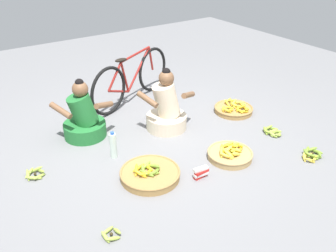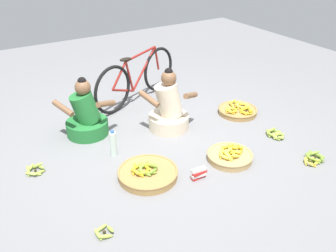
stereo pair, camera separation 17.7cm
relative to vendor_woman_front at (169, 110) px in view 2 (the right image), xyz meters
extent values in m
plane|color=slate|center=(-0.31, -0.30, -0.26)|extent=(10.00, 10.00, 0.00)
cylinder|color=beige|center=(0.00, 0.00, -0.17)|extent=(0.52, 0.52, 0.18)
cylinder|color=beige|center=(0.00, 0.00, 0.13)|extent=(0.44, 0.38, 0.47)
sphere|color=brown|center=(0.00, 0.00, 0.43)|extent=(0.19, 0.19, 0.19)
sphere|color=black|center=(0.00, 0.00, 0.50)|extent=(0.10, 0.10, 0.10)
cylinder|color=brown|center=(-0.27, 0.00, 0.21)|extent=(0.16, 0.31, 0.16)
cylinder|color=brown|center=(0.21, -0.17, 0.21)|extent=(0.30, 0.22, 0.16)
cylinder|color=#237233|center=(-0.95, 0.40, -0.17)|extent=(0.52, 0.52, 0.18)
cylinder|color=#237233|center=(-0.95, 0.40, 0.10)|extent=(0.43, 0.37, 0.42)
sphere|color=brown|center=(-0.95, 0.40, 0.37)|extent=(0.19, 0.19, 0.19)
sphere|color=black|center=(-0.95, 0.40, 0.44)|extent=(0.10, 0.10, 0.10)
cylinder|color=brown|center=(-1.22, 0.38, 0.17)|extent=(0.19, 0.31, 0.16)
cylinder|color=brown|center=(-0.74, 0.23, 0.17)|extent=(0.30, 0.21, 0.16)
torus|color=black|center=(-0.42, 0.78, 0.08)|extent=(0.65, 0.30, 0.68)
torus|color=black|center=(0.52, 1.16, 0.08)|extent=(0.65, 0.30, 0.68)
cylinder|color=maroon|center=(0.20, 1.03, 0.19)|extent=(0.52, 0.24, 0.55)
cylinder|color=maroon|center=(-0.10, 0.91, 0.17)|extent=(0.15, 0.09, 0.49)
cylinder|color=maroon|center=(0.15, 1.01, 0.43)|extent=(0.62, 0.28, 0.08)
cylinder|color=maroon|center=(-0.23, 0.85, 0.00)|extent=(0.40, 0.19, 0.18)
cylinder|color=maroon|center=(-0.29, 0.83, 0.24)|extent=(0.30, 0.15, 0.35)
cylinder|color=maroon|center=(0.49, 1.15, 0.27)|extent=(0.12, 0.07, 0.38)
ellipsoid|color=black|center=(-0.15, 0.89, 0.43)|extent=(0.18, 0.08, 0.05)
cylinder|color=tan|center=(0.20, -0.99, -0.23)|extent=(0.50, 0.50, 0.07)
torus|color=tan|center=(0.20, -0.99, -0.19)|extent=(0.51, 0.51, 0.02)
ellipsoid|color=gold|center=(0.35, -0.98, -0.16)|extent=(0.04, 0.14, 0.08)
ellipsoid|color=gold|center=(0.31, -0.92, -0.17)|extent=(0.14, 0.09, 0.06)
ellipsoid|color=gold|center=(0.27, -0.91, -0.16)|extent=(0.14, 0.07, 0.06)
ellipsoid|color=gold|center=(0.22, -0.97, -0.16)|extent=(0.03, 0.14, 0.08)
ellipsoid|color=gold|center=(0.25, -1.02, -0.16)|extent=(0.13, 0.10, 0.08)
ellipsoid|color=gold|center=(0.31, -1.03, -0.17)|extent=(0.14, 0.09, 0.05)
sphere|color=#382D19|center=(0.29, -0.97, -0.16)|extent=(0.03, 0.03, 0.03)
ellipsoid|color=yellow|center=(0.28, -0.94, -0.15)|extent=(0.07, 0.17, 0.09)
ellipsoid|color=yellow|center=(0.24, -0.89, -0.15)|extent=(0.16, 0.11, 0.10)
ellipsoid|color=yellow|center=(0.15, -0.91, -0.16)|extent=(0.13, 0.16, 0.07)
ellipsoid|color=yellow|center=(0.14, -0.98, -0.16)|extent=(0.11, 0.16, 0.08)
ellipsoid|color=yellow|center=(0.23, -1.02, -0.16)|extent=(0.17, 0.09, 0.09)
sphere|color=#382D19|center=(0.21, -0.95, -0.16)|extent=(0.03, 0.03, 0.03)
ellipsoid|color=yellow|center=(0.20, -1.02, -0.16)|extent=(0.07, 0.16, 0.06)
ellipsoid|color=yellow|center=(0.17, -0.94, -0.16)|extent=(0.15, 0.10, 0.08)
ellipsoid|color=yellow|center=(0.09, -0.96, -0.16)|extent=(0.12, 0.14, 0.09)
ellipsoid|color=yellow|center=(0.09, -1.05, -0.16)|extent=(0.12, 0.14, 0.08)
ellipsoid|color=yellow|center=(0.15, -1.07, -0.16)|extent=(0.16, 0.05, 0.07)
sphere|color=#382D19|center=(0.14, -1.01, -0.16)|extent=(0.03, 0.03, 0.03)
ellipsoid|color=yellow|center=(0.25, -1.02, -0.16)|extent=(0.04, 0.14, 0.09)
ellipsoid|color=yellow|center=(0.18, -0.96, -0.16)|extent=(0.14, 0.05, 0.09)
ellipsoid|color=yellow|center=(0.13, -1.04, -0.16)|extent=(0.07, 0.15, 0.08)
ellipsoid|color=yellow|center=(0.19, -1.08, -0.15)|extent=(0.14, 0.05, 0.09)
sphere|color=#382D19|center=(0.19, -1.02, -0.16)|extent=(0.04, 0.04, 0.04)
cylinder|color=#A87F47|center=(-0.74, -0.79, -0.22)|extent=(0.62, 0.62, 0.08)
torus|color=#A87F47|center=(-0.74, -0.79, -0.19)|extent=(0.63, 0.63, 0.02)
ellipsoid|color=olive|center=(-0.67, -0.78, -0.15)|extent=(0.07, 0.17, 0.08)
ellipsoid|color=olive|center=(-0.69, -0.74, -0.16)|extent=(0.14, 0.14, 0.07)
ellipsoid|color=olive|center=(-0.75, -0.72, -0.15)|extent=(0.17, 0.07, 0.08)
ellipsoid|color=olive|center=(-0.81, -0.77, -0.15)|extent=(0.10, 0.16, 0.09)
ellipsoid|color=olive|center=(-0.80, -0.83, -0.16)|extent=(0.12, 0.16, 0.06)
ellipsoid|color=olive|center=(-0.76, -0.86, -0.16)|extent=(0.17, 0.07, 0.06)
ellipsoid|color=olive|center=(-0.70, -0.85, -0.16)|extent=(0.16, 0.12, 0.07)
sphere|color=#382D19|center=(-0.74, -0.79, -0.16)|extent=(0.03, 0.03, 0.03)
ellipsoid|color=gold|center=(-0.74, -0.77, -0.16)|extent=(0.04, 0.16, 0.07)
ellipsoid|color=gold|center=(-0.77, -0.71, -0.16)|extent=(0.16, 0.11, 0.06)
ellipsoid|color=gold|center=(-0.82, -0.70, -0.16)|extent=(0.17, 0.06, 0.06)
ellipsoid|color=gold|center=(-0.87, -0.73, -0.15)|extent=(0.12, 0.15, 0.09)
ellipsoid|color=gold|center=(-0.87, -0.81, -0.15)|extent=(0.12, 0.15, 0.09)
ellipsoid|color=gold|center=(-0.82, -0.84, -0.16)|extent=(0.17, 0.05, 0.07)
ellipsoid|color=gold|center=(-0.76, -0.82, -0.16)|extent=(0.14, 0.14, 0.08)
sphere|color=#382D19|center=(-0.81, -0.77, -0.16)|extent=(0.03, 0.03, 0.03)
cylinder|color=#A87F47|center=(1.04, -0.15, -0.23)|extent=(0.53, 0.53, 0.07)
torus|color=#A87F47|center=(1.04, -0.15, -0.20)|extent=(0.54, 0.54, 0.02)
ellipsoid|color=yellow|center=(1.19, -0.15, -0.17)|extent=(0.04, 0.16, 0.07)
ellipsoid|color=yellow|center=(1.17, -0.10, -0.17)|extent=(0.13, 0.14, 0.06)
ellipsoid|color=yellow|center=(1.10, -0.08, -0.16)|extent=(0.16, 0.08, 0.09)
ellipsoid|color=yellow|center=(1.05, -0.12, -0.17)|extent=(0.09, 0.16, 0.07)
ellipsoid|color=yellow|center=(1.06, -0.18, -0.16)|extent=(0.10, 0.16, 0.08)
ellipsoid|color=yellow|center=(1.09, -0.21, -0.16)|extent=(0.16, 0.09, 0.08)
ellipsoid|color=yellow|center=(1.15, -0.21, -0.16)|extent=(0.16, 0.10, 0.09)
sphere|color=#382D19|center=(1.12, -0.15, -0.17)|extent=(0.03, 0.03, 0.03)
ellipsoid|color=yellow|center=(1.14, -0.02, -0.17)|extent=(0.05, 0.13, 0.08)
ellipsoid|color=yellow|center=(1.08, 0.02, -0.17)|extent=(0.13, 0.04, 0.08)
ellipsoid|color=yellow|center=(1.02, -0.03, -0.17)|extent=(0.05, 0.13, 0.08)
ellipsoid|color=yellow|center=(1.08, -0.09, -0.17)|extent=(0.13, 0.03, 0.07)
sphere|color=#382D19|center=(1.08, -0.03, -0.17)|extent=(0.03, 0.03, 0.03)
ellipsoid|color=yellow|center=(0.95, -0.16, -0.17)|extent=(0.07, 0.13, 0.07)
ellipsoid|color=yellow|center=(0.92, -0.12, -0.17)|extent=(0.13, 0.08, 0.06)
ellipsoid|color=yellow|center=(0.85, -0.14, -0.16)|extent=(0.11, 0.12, 0.08)
ellipsoid|color=yellow|center=(0.86, -0.21, -0.16)|extent=(0.12, 0.12, 0.09)
ellipsoid|color=yellow|center=(0.91, -0.23, -0.17)|extent=(0.13, 0.08, 0.07)
sphere|color=#382D19|center=(0.90, -0.17, -0.17)|extent=(0.03, 0.03, 0.03)
ellipsoid|color=gold|center=(1.12, -0.30, -0.17)|extent=(0.06, 0.15, 0.07)
ellipsoid|color=gold|center=(1.09, -0.24, -0.16)|extent=(0.14, 0.10, 0.09)
ellipsoid|color=gold|center=(1.02, -0.24, -0.17)|extent=(0.13, 0.12, 0.07)
ellipsoid|color=gold|center=(1.00, -0.30, -0.17)|extent=(0.05, 0.15, 0.06)
ellipsoid|color=gold|center=(1.04, -0.35, -0.17)|extent=(0.14, 0.09, 0.06)
ellipsoid|color=gold|center=(1.09, -0.35, -0.16)|extent=(0.14, 0.09, 0.09)
sphere|color=#382D19|center=(1.06, -0.29, -0.17)|extent=(0.03, 0.03, 0.03)
ellipsoid|color=yellow|center=(0.97, -1.52, -0.23)|extent=(0.03, 0.13, 0.08)
ellipsoid|color=yellow|center=(0.94, -1.47, -0.24)|extent=(0.13, 0.08, 0.07)
ellipsoid|color=yellow|center=(0.87, -1.48, -0.23)|extent=(0.10, 0.12, 0.08)
ellipsoid|color=yellow|center=(0.87, -1.56, -0.23)|extent=(0.11, 0.11, 0.08)
ellipsoid|color=yellow|center=(0.93, -1.57, -0.23)|extent=(0.13, 0.07, 0.07)
sphere|color=#382D19|center=(0.91, -1.52, -0.24)|extent=(0.03, 0.03, 0.03)
ellipsoid|color=olive|center=(1.09, -1.48, -0.23)|extent=(0.04, 0.16, 0.07)
ellipsoid|color=olive|center=(1.05, -1.42, -0.23)|extent=(0.16, 0.12, 0.09)
ellipsoid|color=olive|center=(0.99, -1.41, -0.23)|extent=(0.17, 0.09, 0.09)
ellipsoid|color=olive|center=(0.95, -1.46, -0.23)|extent=(0.09, 0.17, 0.08)
ellipsoid|color=olive|center=(0.95, -1.52, -0.23)|extent=(0.12, 0.16, 0.09)
ellipsoid|color=olive|center=(0.99, -1.55, -0.23)|extent=(0.17, 0.10, 0.09)
ellipsoid|color=olive|center=(1.06, -1.53, -0.23)|extent=(0.15, 0.14, 0.08)
sphere|color=#382D19|center=(1.01, -1.48, -0.23)|extent=(0.03, 0.03, 0.03)
ellipsoid|color=#9EB747|center=(-1.66, -0.08, -0.23)|extent=(0.07, 0.16, 0.08)
ellipsoid|color=#9EB747|center=(-1.69, -0.03, -0.23)|extent=(0.15, 0.10, 0.09)
ellipsoid|color=#9EB747|center=(-1.77, -0.04, -0.23)|extent=(0.14, 0.13, 0.07)
ellipsoid|color=#9EB747|center=(-1.79, -0.08, -0.23)|extent=(0.06, 0.16, 0.09)
ellipsoid|color=#9EB747|center=(-1.75, -0.16, -0.24)|extent=(0.16, 0.09, 0.07)
ellipsoid|color=#9EB747|center=(-1.70, -0.15, -0.24)|extent=(0.16, 0.10, 0.06)
sphere|color=#382D19|center=(-1.73, -0.09, -0.24)|extent=(0.03, 0.03, 0.03)
ellipsoid|color=#9EB747|center=(-1.39, -1.30, -0.23)|extent=(0.04, 0.13, 0.07)
ellipsoid|color=#9EB747|center=(-1.45, -1.25, -0.24)|extent=(0.13, 0.05, 0.05)
ellipsoid|color=#9EB747|center=(-1.50, -1.31, -0.23)|extent=(0.05, 0.13, 0.07)
ellipsoid|color=#9EB747|center=(-1.45, -1.36, -0.24)|extent=(0.13, 0.05, 0.06)
sphere|color=#382D19|center=(-1.45, -1.31, -0.24)|extent=(0.03, 0.03, 0.03)
ellipsoid|color=#8CAD38|center=(1.08, -0.84, -0.23)|extent=(0.05, 0.15, 0.08)
ellipsoid|color=#8CAD38|center=(1.04, -0.79, -0.23)|extent=(0.15, 0.08, 0.09)
ellipsoid|color=#8CAD38|center=(0.96, -0.82, -0.23)|extent=(0.10, 0.15, 0.09)
ellipsoid|color=#8CAD38|center=(0.97, -0.89, -0.23)|extent=(0.13, 0.13, 0.08)
ellipsoid|color=#8CAD38|center=(1.04, -0.91, -0.23)|extent=(0.15, 0.09, 0.07)
sphere|color=#382D19|center=(1.02, -0.85, -0.23)|extent=(0.03, 0.03, 0.03)
ellipsoid|color=#9EB747|center=(1.07, -0.92, -0.23)|extent=(0.07, 0.13, 0.08)
ellipsoid|color=#9EB747|center=(1.04, -0.88, -0.23)|extent=(0.13, 0.09, 0.08)
ellipsoid|color=#9EB747|center=(1.01, -0.88, -0.23)|extent=(0.12, 0.05, 0.07)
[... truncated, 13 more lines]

